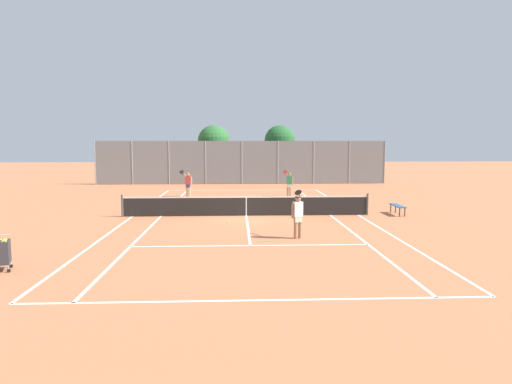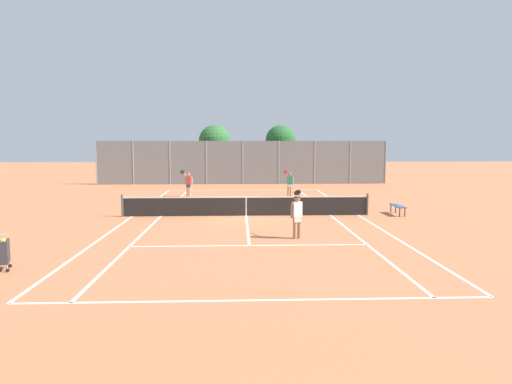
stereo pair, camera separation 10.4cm
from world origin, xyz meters
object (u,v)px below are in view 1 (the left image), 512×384
loose_tennis_ball_0 (250,195)px  courtside_bench (398,206)px  tree_behind_left (213,142)px  player_near_side (298,214)px  tree_behind_right (280,142)px  loose_tennis_ball_1 (228,222)px  ball_cart (1,252)px  player_far_left (188,183)px  tennis_net (246,205)px  player_far_right (289,182)px  loose_tennis_ball_2 (330,220)px

loose_tennis_ball_0 → courtside_bench: size_ratio=0.04×
loose_tennis_ball_0 → tree_behind_left: 11.60m
player_near_side → tree_behind_right: size_ratio=0.35×
tree_behind_left → tree_behind_right: 6.08m
loose_tennis_ball_0 → loose_tennis_ball_1: size_ratio=1.00×
ball_cart → loose_tennis_ball_0: ball_cart is taller
player_near_side → loose_tennis_ball_1: (-2.67, 3.52, -0.89)m
tree_behind_left → ball_cart: bearing=-99.2°
player_far_left → loose_tennis_ball_0: (4.08, 0.39, -0.89)m
ball_cart → loose_tennis_ball_1: 9.67m
courtside_bench → player_near_side: bearing=-136.7°
ball_cart → tree_behind_right: tree_behind_right is taller
courtside_bench → tree_behind_left: 21.54m
tennis_net → tree_behind_right: size_ratio=2.36×
ball_cart → player_far_right: (10.01, 17.00, 0.39)m
loose_tennis_ball_2 → tree_behind_left: size_ratio=0.01×
loose_tennis_ball_0 → tree_behind_right: tree_behind_right is taller
courtside_bench → tree_behind_right: bearing=101.4°
loose_tennis_ball_0 → tree_behind_right: 12.31m
tennis_net → player_far_right: player_far_right is taller
player_far_left → loose_tennis_ball_1: (2.76, -9.63, -0.89)m
tennis_net → player_near_side: player_near_side is taller
player_near_side → player_far_left: 14.22m
courtside_bench → tree_behind_right: 20.18m
loose_tennis_ball_1 → tree_behind_left: 21.04m
loose_tennis_ball_2 → courtside_bench: courtside_bench is taller
loose_tennis_ball_0 → tree_behind_right: bearing=74.7°
player_far_right → loose_tennis_ball_0: player_far_right is taller
ball_cart → tree_behind_left: (4.53, 28.12, 3.01)m
tennis_net → loose_tennis_ball_0: (0.45, 8.26, -0.48)m
tennis_net → tree_behind_left: bearing=97.5°
player_near_side → loose_tennis_ball_1: size_ratio=26.88×
tennis_net → tree_behind_left: (-2.49, 18.92, 3.03)m
player_far_right → loose_tennis_ball_1: 10.34m
player_far_right → courtside_bench: size_ratio=1.18×
player_near_side → tree_behind_left: 24.71m
tree_behind_left → tree_behind_right: (6.04, 0.70, 0.07)m
loose_tennis_ball_2 → tree_behind_left: 21.57m
player_far_left → courtside_bench: (11.13, -7.77, -0.52)m
player_far_left → courtside_bench: player_far_left is taller
tennis_net → loose_tennis_ball_0: size_ratio=181.82×
player_far_left → courtside_bench: size_ratio=1.18×
player_far_left → loose_tennis_ball_1: 10.06m
loose_tennis_ball_1 → tree_behind_left: tree_behind_left is taller
ball_cart → tree_behind_left: 28.65m
player_near_side → courtside_bench: player_near_side is taller
loose_tennis_ball_0 → tennis_net: bearing=-93.1°
player_near_side → player_far_left: same height
loose_tennis_ball_2 → tree_behind_left: bearing=107.2°
player_near_side → loose_tennis_ball_2: 4.45m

